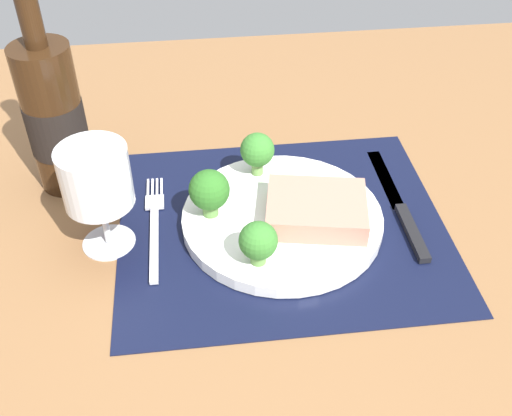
% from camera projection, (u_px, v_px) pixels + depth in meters
% --- Properties ---
extents(ground_plane, '(1.40, 1.10, 0.03)m').
position_uv_depth(ground_plane, '(282.00, 234.00, 0.78)').
color(ground_plane, brown).
extents(placemat, '(0.40, 0.35, 0.00)m').
position_uv_depth(placemat, '(282.00, 224.00, 0.77)').
color(placemat, black).
rests_on(placemat, ground_plane).
extents(plate, '(0.25, 0.25, 0.02)m').
position_uv_depth(plate, '(282.00, 219.00, 0.76)').
color(plate, white).
rests_on(plate, placemat).
extents(steak, '(0.14, 0.12, 0.03)m').
position_uv_depth(steak, '(316.00, 209.00, 0.74)').
color(steak, tan).
rests_on(steak, plate).
extents(broccoli_near_steak, '(0.04, 0.04, 0.05)m').
position_uv_depth(broccoli_near_steak, '(258.00, 241.00, 0.68)').
color(broccoli_near_steak, '#5B8942').
rests_on(broccoli_near_steak, plate).
extents(broccoli_near_fork, '(0.05, 0.05, 0.06)m').
position_uv_depth(broccoli_near_fork, '(209.00, 191.00, 0.74)').
color(broccoli_near_fork, '#5B8942').
rests_on(broccoli_near_fork, plate).
extents(broccoli_front_edge, '(0.04, 0.04, 0.06)m').
position_uv_depth(broccoli_front_edge, '(257.00, 151.00, 0.80)').
color(broccoli_front_edge, '#6B994C').
rests_on(broccoli_front_edge, plate).
extents(fork, '(0.02, 0.19, 0.01)m').
position_uv_depth(fork, '(154.00, 225.00, 0.76)').
color(fork, silver).
rests_on(fork, placemat).
extents(knife, '(0.02, 0.23, 0.01)m').
position_uv_depth(knife, '(401.00, 209.00, 0.79)').
color(knife, black).
rests_on(knife, placemat).
extents(wine_bottle, '(0.07, 0.07, 0.29)m').
position_uv_depth(wine_bottle, '(54.00, 116.00, 0.77)').
color(wine_bottle, '#331E0F').
rests_on(wine_bottle, ground_plane).
extents(wine_glass, '(0.08, 0.08, 0.14)m').
position_uv_depth(wine_glass, '(97.00, 183.00, 0.69)').
color(wine_glass, silver).
rests_on(wine_glass, ground_plane).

